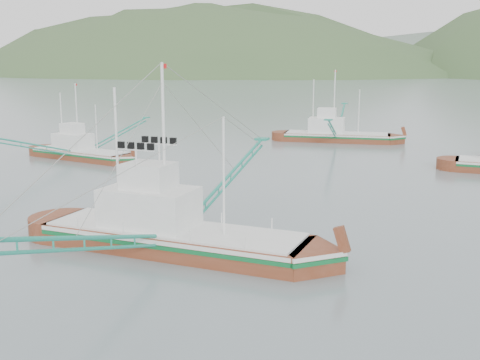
% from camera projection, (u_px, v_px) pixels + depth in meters
% --- Properties ---
extents(ground, '(1200.00, 1200.00, 0.00)m').
position_uv_depth(ground, '(201.00, 250.00, 36.22)').
color(ground, slate).
rests_on(ground, ground).
extents(main_boat, '(16.40, 29.71, 12.02)m').
position_uv_depth(main_boat, '(170.00, 223.00, 35.92)').
color(main_boat, maroon).
rests_on(main_boat, ground).
extents(bg_boat_far, '(14.75, 25.78, 10.51)m').
position_uv_depth(bg_boat_far, '(336.00, 129.00, 82.48)').
color(bg_boat_far, maroon).
rests_on(bg_boat_far, ground).
extents(bg_boat_left, '(12.95, 22.66, 9.23)m').
position_uv_depth(bg_boat_left, '(80.00, 146.00, 68.38)').
color(bg_boat_left, maroon).
rests_on(bg_boat_left, ground).
extents(headland_left, '(448.00, 308.00, 210.00)m').
position_uv_depth(headland_left, '(200.00, 73.00, 429.66)').
color(headland_left, '#38552B').
rests_on(headland_left, ground).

